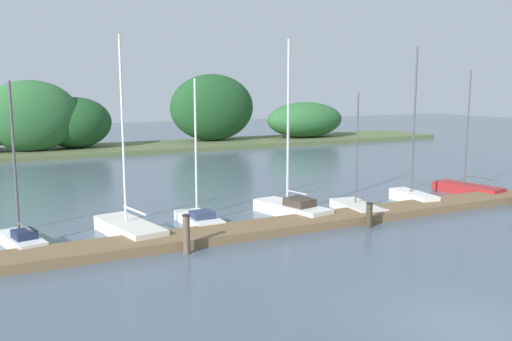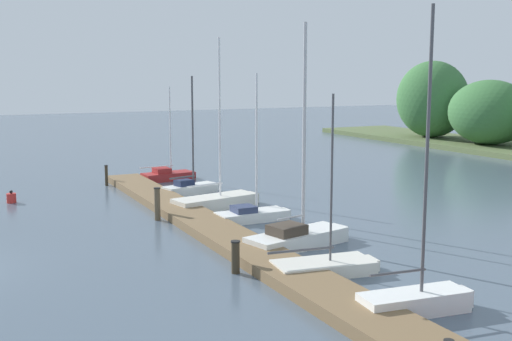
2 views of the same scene
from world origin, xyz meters
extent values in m
plane|color=#4C5B6B|center=(0.00, 0.00, 0.00)|extent=(160.00, 160.00, 0.00)
cube|color=brown|center=(0.00, 9.81, 0.17)|extent=(28.95, 1.80, 0.35)
cube|color=#56663D|center=(0.00, 40.49, 0.20)|extent=(71.27, 8.00, 0.40)
ellipsoid|color=#1E4C23|center=(10.76, 41.61, 3.71)|extent=(8.73, 4.63, 6.61)
ellipsoid|color=#1E4C23|center=(-2.51, 40.99, 2.63)|extent=(6.23, 4.59, 4.46)
ellipsoid|color=#2D6633|center=(-6.15, 40.11, 3.35)|extent=(7.79, 3.94, 5.91)
ellipsoid|color=#2D6633|center=(20.98, 40.53, 2.27)|extent=(8.85, 4.84, 3.75)
cube|color=white|center=(-9.02, 11.88, 0.22)|extent=(1.56, 2.96, 0.45)
cube|color=white|center=(-9.31, 13.12, 0.20)|extent=(0.66, 0.80, 0.38)
cube|color=#1E2847|center=(-8.93, 11.54, 0.59)|extent=(0.88, 0.98, 0.29)
cylinder|color=#4C4C51|center=(-9.06, 12.09, 3.19)|extent=(0.10, 0.10, 5.48)
cylinder|color=#4C4C51|center=(-8.91, 11.45, 0.89)|extent=(0.42, 1.45, 0.09)
cube|color=silver|center=(-5.20, 11.67, 0.27)|extent=(2.05, 4.09, 0.55)
cube|color=silver|center=(-5.53, 13.39, 0.25)|extent=(0.91, 1.10, 0.47)
cylinder|color=silver|center=(-5.25, 11.96, 4.09)|extent=(0.09, 0.09, 7.08)
cylinder|color=silver|center=(-5.10, 11.14, 1.11)|extent=(0.43, 1.82, 0.09)
cube|color=white|center=(-2.19, 12.06, 0.20)|extent=(1.20, 2.97, 0.40)
cube|color=white|center=(-2.20, 13.39, 0.18)|extent=(0.65, 0.75, 0.34)
cube|color=#2D3856|center=(-2.18, 11.70, 0.53)|extent=(0.88, 0.90, 0.26)
cylinder|color=silver|center=(-2.19, 12.29, 3.23)|extent=(0.09, 0.09, 5.65)
cube|color=white|center=(2.13, 11.74, 0.26)|extent=(2.13, 4.07, 0.53)
cube|color=white|center=(1.74, 13.44, 0.24)|extent=(0.91, 1.10, 0.45)
cube|color=#3D3328|center=(2.24, 11.27, 0.70)|extent=(1.21, 1.35, 0.34)
cylinder|color=#B7B7BC|center=(2.06, 12.03, 4.14)|extent=(0.12, 0.12, 7.23)
cylinder|color=#B7B7BC|center=(2.19, 11.47, 1.10)|extent=(0.35, 1.26, 0.06)
cube|color=silver|center=(5.16, 10.92, 0.20)|extent=(1.73, 3.18, 0.41)
cube|color=silver|center=(5.34, 12.28, 0.18)|extent=(0.83, 0.85, 0.35)
cylinder|color=#4C4C51|center=(5.19, 11.15, 2.93)|extent=(0.07, 0.07, 5.04)
cylinder|color=#4C4C51|center=(5.07, 10.20, 0.81)|extent=(0.36, 2.12, 0.08)
cube|color=white|center=(8.88, 11.28, 0.28)|extent=(1.27, 2.94, 0.55)
cube|color=white|center=(9.03, 12.56, 0.25)|extent=(0.60, 0.77, 0.47)
cylinder|color=#4C4C51|center=(8.91, 11.50, 4.11)|extent=(0.09, 0.09, 7.12)
cylinder|color=#4C4C51|center=(8.83, 10.79, 1.12)|extent=(0.25, 1.58, 0.07)
cube|color=maroon|center=(13.14, 11.66, 0.26)|extent=(1.70, 3.76, 0.52)
cube|color=maroon|center=(12.89, 13.28, 0.24)|extent=(0.76, 0.99, 0.45)
cylinder|color=#4C4C51|center=(13.10, 11.93, 3.56)|extent=(0.08, 0.08, 6.08)
cylinder|color=#4C4C51|center=(13.24, 11.04, 1.01)|extent=(0.38, 2.00, 0.07)
cylinder|color=brown|center=(-3.99, 8.59, 0.67)|extent=(0.24, 0.24, 1.34)
cylinder|color=black|center=(-3.99, 8.59, 1.36)|extent=(0.28, 0.28, 0.04)
cylinder|color=#3D3323|center=(3.92, 8.56, 0.49)|extent=(0.25, 0.25, 0.98)
cylinder|color=black|center=(3.92, 8.56, 1.00)|extent=(0.29, 0.29, 0.04)
camera|label=1|loc=(-10.10, -8.60, 5.69)|focal=38.01mm
camera|label=2|loc=(20.95, 0.88, 6.02)|focal=44.57mm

